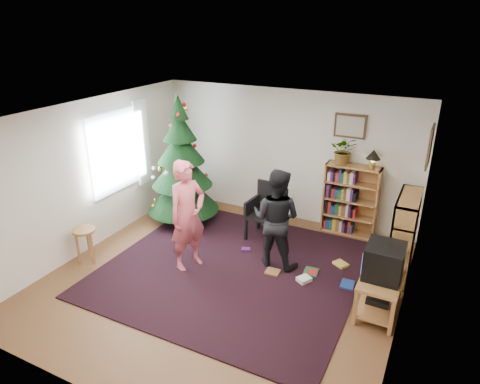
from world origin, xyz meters
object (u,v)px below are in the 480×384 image
at_px(bookshelf_back, 351,199).
at_px(crt_tv, 384,261).
at_px(stool, 85,237).
at_px(picture_right, 430,147).
at_px(christmas_tree, 182,172).
at_px(person_by_chair, 276,219).
at_px(person_standing, 188,216).
at_px(bookshelf_right, 404,235).
at_px(tv_stand, 380,290).
at_px(potted_plant, 344,150).
at_px(armchair, 267,209).
at_px(table_lamp, 373,156).
at_px(picture_back, 350,126).

distance_m(bookshelf_back, crt_tv, 2.26).
bearing_deg(stool, picture_right, 26.32).
bearing_deg(picture_right, christmas_tree, -175.06).
relative_size(bookshelf_back, person_by_chair, 0.81).
bearing_deg(crt_tv, person_standing, -176.43).
bearing_deg(bookshelf_right, tv_stand, 173.62).
bearing_deg(person_standing, potted_plant, -17.67).
xyz_separation_m(tv_stand, person_standing, (-2.88, -0.18, 0.55)).
xyz_separation_m(bookshelf_right, person_standing, (-3.00, -1.25, 0.22)).
relative_size(picture_right, potted_plant, 1.21).
bearing_deg(person_by_chair, armchair, -58.63).
bearing_deg(person_standing, crt_tv, -65.80).
distance_m(person_standing, potted_plant, 2.94).
xyz_separation_m(crt_tv, person_standing, (-2.88, -0.18, 0.11)).
xyz_separation_m(tv_stand, person_by_chair, (-1.70, 0.48, 0.48)).
bearing_deg(picture_right, table_lamp, 145.58).
relative_size(picture_back, bookshelf_right, 0.42).
xyz_separation_m(picture_right, christmas_tree, (-4.11, -0.36, -0.93)).
height_order(christmas_tree, person_standing, christmas_tree).
xyz_separation_m(picture_back, picture_right, (1.33, -0.73, 0.00)).
relative_size(person_standing, person_by_chair, 1.09).
bearing_deg(table_lamp, stool, -142.73).
relative_size(picture_back, armchair, 0.55).
distance_m(crt_tv, stool, 4.51).
bearing_deg(tv_stand, person_by_chair, 164.34).
bearing_deg(picture_right, bookshelf_back, 153.06).
xyz_separation_m(crt_tv, person_by_chair, (-1.69, 0.48, 0.03)).
distance_m(picture_back, person_by_chair, 2.17).
bearing_deg(crt_tv, armchair, 149.47).
distance_m(tv_stand, armchair, 2.55).
bearing_deg(bookshelf_right, potted_plant, 50.85).
relative_size(picture_back, potted_plant, 1.11).
relative_size(stool, person_standing, 0.34).
xyz_separation_m(tv_stand, potted_plant, (-1.11, 2.07, 1.22)).
bearing_deg(crt_tv, tv_stand, 0.00).
bearing_deg(bookshelf_back, stool, -140.44).
height_order(picture_right, bookshelf_back, picture_right).
distance_m(christmas_tree, stool, 2.11).
distance_m(picture_right, person_by_chair, 2.48).
xyz_separation_m(christmas_tree, crt_tv, (3.85, -1.13, -0.24)).
bearing_deg(stool, bookshelf_right, 22.76).
distance_m(picture_back, stool, 4.76).
distance_m(tv_stand, person_standing, 2.94).
relative_size(tv_stand, person_by_chair, 0.57).
height_order(picture_back, person_standing, picture_back).
bearing_deg(table_lamp, picture_back, 163.78).
relative_size(bookshelf_back, potted_plant, 2.62).
relative_size(picture_right, table_lamp, 1.82).
xyz_separation_m(stool, potted_plant, (3.31, 2.90, 1.09)).
height_order(crt_tv, armchair, armchair).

